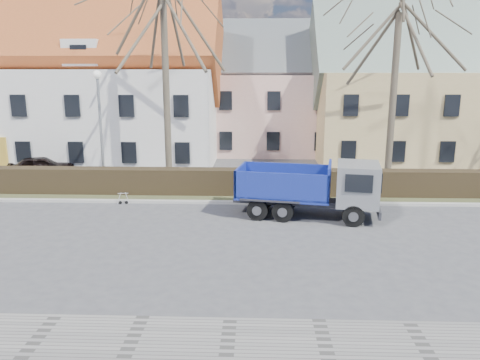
{
  "coord_description": "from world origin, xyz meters",
  "views": [
    {
      "loc": [
        2.85,
        -16.68,
        6.17
      ],
      "look_at": [
        2.15,
        2.69,
        1.6
      ],
      "focal_mm": 35.0,
      "sensor_mm": 36.0,
      "label": 1
    }
  ],
  "objects_px": {
    "streetlight": "(101,131)",
    "parked_car_a": "(42,167)",
    "dump_truck": "(302,188)",
    "cart_frame": "(119,198)"
  },
  "relations": [
    {
      "from": "streetlight",
      "to": "parked_car_a",
      "type": "height_order",
      "value": "streetlight"
    },
    {
      "from": "streetlight",
      "to": "parked_car_a",
      "type": "relative_size",
      "value": 1.68
    },
    {
      "from": "dump_truck",
      "to": "parked_car_a",
      "type": "xyz_separation_m",
      "value": [
        -14.62,
        7.07,
        -0.62
      ]
    },
    {
      "from": "streetlight",
      "to": "cart_frame",
      "type": "height_order",
      "value": "streetlight"
    },
    {
      "from": "streetlight",
      "to": "parked_car_a",
      "type": "distance_m",
      "value": 5.97
    },
    {
      "from": "dump_truck",
      "to": "parked_car_a",
      "type": "distance_m",
      "value": 16.25
    },
    {
      "from": "streetlight",
      "to": "cart_frame",
      "type": "relative_size",
      "value": 9.31
    },
    {
      "from": "parked_car_a",
      "to": "cart_frame",
      "type": "bearing_deg",
      "value": -153.69
    },
    {
      "from": "dump_truck",
      "to": "cart_frame",
      "type": "distance_m",
      "value": 8.62
    },
    {
      "from": "dump_truck",
      "to": "parked_car_a",
      "type": "relative_size",
      "value": 1.69
    }
  ]
}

